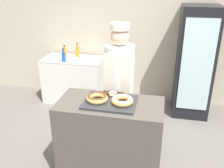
# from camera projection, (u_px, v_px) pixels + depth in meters

# --- Properties ---
(wall_back) EXTENTS (8.00, 0.06, 2.70)m
(wall_back) POSITION_uv_depth(u_px,v_px,m) (136.00, 28.00, 4.43)
(wall_back) COLOR #BCB29E
(wall_back) RESTS_ON ground_plane
(display_counter) EXTENTS (1.15, 0.57, 0.94)m
(display_counter) POSITION_uv_depth(u_px,v_px,m) (110.00, 139.00, 2.86)
(display_counter) COLOR #4C4742
(display_counter) RESTS_ON ground_plane
(serving_tray) EXTENTS (0.55, 0.43, 0.02)m
(serving_tray) POSITION_uv_depth(u_px,v_px,m) (110.00, 102.00, 2.67)
(serving_tray) COLOR #2D2D33
(serving_tray) RESTS_ON display_counter
(donut_chocolate_glaze) EXTENTS (0.23, 0.23, 0.06)m
(donut_chocolate_glaze) POSITION_uv_depth(u_px,v_px,m) (97.00, 98.00, 2.66)
(donut_chocolate_glaze) COLOR tan
(donut_chocolate_glaze) RESTS_ON serving_tray
(donut_light_glaze) EXTENTS (0.23, 0.23, 0.06)m
(donut_light_glaze) POSITION_uv_depth(u_px,v_px,m) (122.00, 100.00, 2.61)
(donut_light_glaze) COLOR tan
(donut_light_glaze) RESTS_ON serving_tray
(donut_mini_center) EXTENTS (0.11, 0.11, 0.04)m
(donut_mini_center) POSITION_uv_depth(u_px,v_px,m) (113.00, 94.00, 2.79)
(donut_mini_center) COLOR tan
(donut_mini_center) RESTS_ON serving_tray
(brownie_back_left) EXTENTS (0.09, 0.09, 0.03)m
(brownie_back_left) POSITION_uv_depth(u_px,v_px,m) (107.00, 94.00, 2.80)
(brownie_back_left) COLOR black
(brownie_back_left) RESTS_ON serving_tray
(brownie_back_right) EXTENTS (0.09, 0.09, 0.03)m
(brownie_back_right) POSITION_uv_depth(u_px,v_px,m) (119.00, 95.00, 2.77)
(brownie_back_right) COLOR black
(brownie_back_right) RESTS_ON serving_tray
(baker_person) EXTENTS (0.37, 0.37, 1.70)m
(baker_person) POSITION_uv_depth(u_px,v_px,m) (119.00, 87.00, 3.16)
(baker_person) COLOR #4C4C51
(baker_person) RESTS_ON ground_plane
(beverage_fridge) EXTENTS (0.57, 0.65, 1.80)m
(beverage_fridge) POSITION_uv_depth(u_px,v_px,m) (195.00, 63.00, 4.06)
(beverage_fridge) COLOR black
(beverage_fridge) RESTS_ON ground_plane
(chest_freezer) EXTENTS (1.09, 0.56, 0.83)m
(chest_freezer) POSITION_uv_depth(u_px,v_px,m) (74.00, 80.00, 4.67)
(chest_freezer) COLOR silver
(chest_freezer) RESTS_ON ground_plane
(bottle_orange) EXTENTS (0.08, 0.08, 0.20)m
(bottle_orange) POSITION_uv_depth(u_px,v_px,m) (65.00, 52.00, 4.62)
(bottle_orange) COLOR orange
(bottle_orange) RESTS_ON chest_freezer
(bottle_orange_b) EXTENTS (0.06, 0.06, 0.26)m
(bottle_orange_b) POSITION_uv_depth(u_px,v_px,m) (78.00, 51.00, 4.57)
(bottle_orange_b) COLOR orange
(bottle_orange_b) RESTS_ON chest_freezer
(bottle_blue) EXTENTS (0.07, 0.07, 0.23)m
(bottle_blue) POSITION_uv_depth(u_px,v_px,m) (64.00, 57.00, 4.32)
(bottle_blue) COLOR #1E4CB2
(bottle_blue) RESTS_ON chest_freezer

